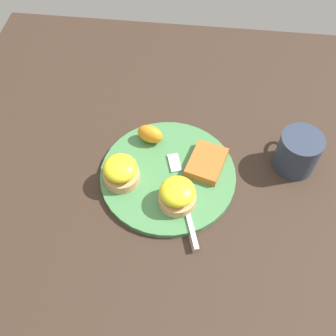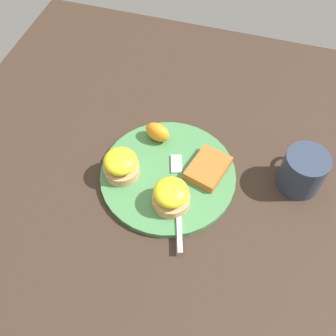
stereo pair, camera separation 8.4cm
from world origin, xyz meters
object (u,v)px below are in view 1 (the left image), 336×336
hashbrown_patty (207,162)px  cup (298,152)px  sandwich_benedict_right (177,195)px  orange_wedge (150,134)px  sandwich_benedict_left (121,171)px  fork (182,192)px

hashbrown_patty → cup: bearing=-79.9°
sandwich_benedict_right → hashbrown_patty: 0.12m
orange_wedge → cup: (-0.02, -0.33, 0.01)m
cup → sandwich_benedict_left: bearing=104.0°
sandwich_benedict_left → cup: bearing=-76.0°
sandwich_benedict_left → orange_wedge: (0.11, -0.05, -0.01)m
fork → cup: cup is taller
fork → cup: (0.11, -0.24, 0.03)m
hashbrown_patty → fork: 0.09m
fork → sandwich_benedict_left: bearing=81.9°
sandwich_benedict_left → hashbrown_patty: 0.19m
sandwich_benedict_left → cup: 0.38m
sandwich_benedict_right → hashbrown_patty: bearing=-28.4°
sandwich_benedict_left → fork: sandwich_benedict_left is taller
sandwich_benedict_left → cup: size_ratio=0.64×
orange_wedge → hashbrown_patty: bearing=-112.6°
orange_wedge → fork: size_ratio=0.27×
hashbrown_patty → fork: hashbrown_patty is taller
fork → hashbrown_patty: bearing=-31.3°
orange_wedge → cup: 0.33m
orange_wedge → sandwich_benedict_left: bearing=157.9°
cup → fork: bearing=114.8°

